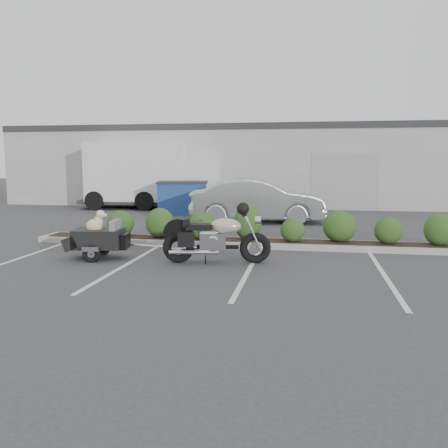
% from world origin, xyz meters
% --- Properties ---
extents(ground, '(90.00, 90.00, 0.00)m').
position_xyz_m(ground, '(0.00, 0.00, 0.00)').
color(ground, '#38383A').
rests_on(ground, ground).
extents(planter_kerb, '(12.00, 1.00, 0.15)m').
position_xyz_m(planter_kerb, '(1.00, 2.20, 0.07)').
color(planter_kerb, '#9E9E93').
rests_on(planter_kerb, ground).
extents(building, '(26.00, 10.00, 4.00)m').
position_xyz_m(building, '(0.00, 17.00, 2.00)').
color(building, '#9EA099').
rests_on(building, ground).
extents(motorcycle, '(2.40, 0.93, 1.38)m').
position_xyz_m(motorcycle, '(0.40, -0.07, 0.55)').
color(motorcycle, black).
rests_on(motorcycle, ground).
extents(pet_trailer, '(1.94, 1.10, 1.14)m').
position_xyz_m(pet_trailer, '(-2.39, -0.05, 0.48)').
color(pet_trailer, black).
rests_on(pet_trailer, ground).
extents(sedan, '(5.03, 2.32, 1.60)m').
position_xyz_m(sedan, '(0.55, 7.00, 0.80)').
color(sedan, '#B0B0B7').
rests_on(sedan, ground).
extents(dumpster, '(2.35, 1.83, 1.39)m').
position_xyz_m(dumpster, '(-2.85, 9.25, 0.70)').
color(dumpster, navy).
rests_on(dumpster, ground).
extents(delivery_truck, '(6.95, 2.94, 3.09)m').
position_xyz_m(delivery_truck, '(-4.87, 11.37, 1.49)').
color(delivery_truck, silver).
rests_on(delivery_truck, ground).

